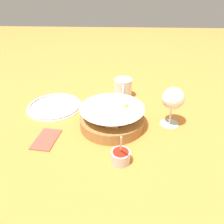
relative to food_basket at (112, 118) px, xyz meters
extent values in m
plane|color=orange|center=(-0.02, 0.03, -0.04)|extent=(4.00, 4.00, 0.00)
cylinder|color=olive|center=(0.00, 0.00, -0.02)|extent=(0.24, 0.24, 0.04)
cone|color=#EDE5C6|center=(0.00, 0.00, 0.01)|extent=(0.24, 0.24, 0.08)
cylinder|color=#3D842D|center=(0.00, 0.00, -0.01)|extent=(0.18, 0.18, 0.01)
pyramid|color=gold|center=(0.05, 0.00, 0.02)|extent=(0.09, 0.09, 0.05)
pyramid|color=gold|center=(-0.01, 0.05, 0.03)|extent=(0.07, 0.09, 0.07)
pyramid|color=gold|center=(-0.05, 0.00, 0.02)|extent=(0.07, 0.05, 0.05)
pyramid|color=gold|center=(0.01, -0.05, 0.02)|extent=(0.09, 0.09, 0.06)
cylinder|color=#B7B7BC|center=(0.19, 0.04, -0.02)|extent=(0.06, 0.06, 0.04)
cylinder|color=red|center=(0.19, 0.04, -0.01)|extent=(0.05, 0.05, 0.03)
cylinder|color=#B7B7BC|center=(0.20, 0.04, 0.03)|extent=(0.06, 0.01, 0.12)
cylinder|color=silver|center=(-0.02, 0.22, -0.04)|extent=(0.07, 0.07, 0.00)
cylinder|color=silver|center=(-0.02, 0.22, 0.00)|extent=(0.01, 0.01, 0.07)
sphere|color=silver|center=(-0.02, 0.22, 0.08)|extent=(0.08, 0.08, 0.08)
sphere|color=#DBD17A|center=(-0.02, 0.22, 0.07)|extent=(0.06, 0.06, 0.06)
cylinder|color=silver|center=(-0.25, 0.04, 0.01)|extent=(0.08, 0.08, 0.09)
cylinder|color=orange|center=(-0.25, 0.04, 0.00)|extent=(0.07, 0.07, 0.06)
torus|color=silver|center=(-0.21, 0.04, 0.01)|extent=(0.06, 0.01, 0.06)
cylinder|color=white|center=(-0.13, -0.26, -0.03)|extent=(0.24, 0.24, 0.01)
torus|color=white|center=(-0.13, -0.26, -0.03)|extent=(0.23, 0.23, 0.01)
cube|color=#DB4C3D|center=(0.10, -0.23, -0.03)|extent=(0.13, 0.09, 0.01)
camera|label=1|loc=(0.69, 0.03, 0.45)|focal=35.00mm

